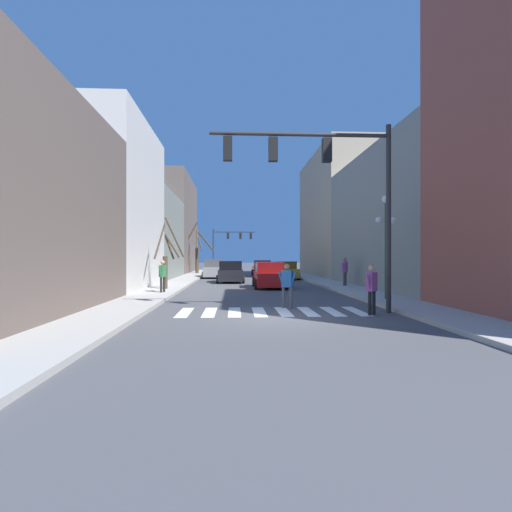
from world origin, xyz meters
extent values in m
plane|color=#4C4C4F|center=(0.00, 0.00, 0.00)|extent=(240.00, 240.00, 0.00)
cube|color=#ADA89E|center=(-5.52, 0.00, 0.07)|extent=(2.18, 90.00, 0.15)
cube|color=#ADA89E|center=(5.52, 0.00, 0.07)|extent=(2.18, 90.00, 0.15)
cube|color=beige|center=(-9.61, 11.82, 5.10)|extent=(6.00, 10.53, 10.20)
cube|color=gray|center=(-9.61, 23.01, 3.79)|extent=(6.00, 11.84, 7.58)
cube|color=#66564C|center=(-9.61, 36.27, 5.79)|extent=(6.00, 14.67, 11.58)
cube|color=gray|center=(9.61, 11.36, 4.26)|extent=(6.00, 15.72, 8.53)
cube|color=tan|center=(9.61, 27.08, 6.17)|extent=(6.00, 15.72, 12.34)
cube|color=white|center=(-3.15, 1.36, 0.00)|extent=(0.45, 2.60, 0.01)
cube|color=white|center=(-2.25, 1.36, 0.00)|extent=(0.45, 2.60, 0.01)
cube|color=white|center=(-1.35, 1.36, 0.00)|extent=(0.45, 2.60, 0.01)
cube|color=white|center=(-0.45, 1.36, 0.00)|extent=(0.45, 2.60, 0.01)
cube|color=white|center=(0.45, 1.36, 0.00)|extent=(0.45, 2.60, 0.01)
cube|color=white|center=(1.35, 1.36, 0.00)|extent=(0.45, 2.60, 0.01)
cube|color=white|center=(2.25, 1.36, 0.00)|extent=(0.45, 2.60, 0.01)
cube|color=white|center=(3.15, 1.36, 0.00)|extent=(0.45, 2.60, 0.01)
cylinder|color=#2D2D2D|center=(4.18, 0.87, 3.38)|extent=(0.18, 0.18, 6.77)
cylinder|color=#2D2D2D|center=(0.98, 0.87, 6.37)|extent=(6.42, 0.14, 0.14)
cube|color=black|center=(1.94, 0.87, 5.82)|extent=(0.32, 0.28, 0.84)
cube|color=black|center=(0.01, 0.87, 5.82)|extent=(0.32, 0.28, 0.84)
cube|color=black|center=(-1.59, 0.87, 5.82)|extent=(0.32, 0.28, 0.84)
cylinder|color=#2D2D2D|center=(-4.18, 41.10, 2.90)|extent=(0.18, 0.18, 5.80)
cylinder|color=#2D2D2D|center=(-1.36, 41.10, 5.40)|extent=(5.65, 0.14, 0.14)
cube|color=black|center=(-2.21, 41.10, 4.85)|extent=(0.32, 0.28, 0.84)
cube|color=black|center=(-0.51, 41.10, 4.85)|extent=(0.32, 0.28, 0.84)
cube|color=black|center=(0.90, 41.10, 4.85)|extent=(0.32, 0.28, 0.84)
cylinder|color=#1E4C2D|center=(5.42, 4.29, 2.29)|extent=(0.12, 0.12, 4.27)
sphere|color=white|center=(5.42, 4.29, 4.60)|extent=(0.36, 0.36, 0.36)
sphere|color=white|center=(5.10, 4.29, 3.65)|extent=(0.31, 0.31, 0.31)
sphere|color=white|center=(5.74, 4.29, 3.65)|extent=(0.31, 0.31, 0.31)
cube|color=black|center=(-1.64, 18.18, 0.59)|extent=(1.86, 4.13, 0.83)
cube|color=black|center=(-1.64, 18.18, 1.34)|extent=(1.71, 2.15, 0.68)
cylinder|color=black|center=(-0.69, 16.90, 0.32)|extent=(0.22, 0.64, 0.64)
cylinder|color=black|center=(-2.59, 16.90, 0.32)|extent=(0.22, 0.64, 0.64)
cylinder|color=black|center=(-0.69, 19.46, 0.32)|extent=(0.22, 0.64, 0.64)
cylinder|color=black|center=(-2.59, 19.46, 0.32)|extent=(0.22, 0.64, 0.64)
cube|color=gray|center=(-3.27, 24.91, 0.61)|extent=(1.82, 4.46, 0.87)
cube|color=#464648|center=(-3.27, 24.91, 1.40)|extent=(1.68, 2.32, 0.71)
cylinder|color=black|center=(-4.20, 26.30, 0.32)|extent=(0.22, 0.64, 0.64)
cylinder|color=black|center=(-2.34, 26.30, 0.32)|extent=(0.22, 0.64, 0.64)
cylinder|color=black|center=(-4.20, 23.53, 0.32)|extent=(0.22, 0.64, 0.64)
cylinder|color=black|center=(-2.34, 23.53, 0.32)|extent=(0.22, 0.64, 0.64)
cube|color=#A38423|center=(3.22, 22.52, 0.57)|extent=(1.93, 4.49, 0.78)
cube|color=#594813|center=(3.22, 22.52, 1.28)|extent=(1.78, 2.34, 0.64)
cylinder|color=black|center=(2.23, 23.91, 0.32)|extent=(0.22, 0.64, 0.64)
cylinder|color=black|center=(4.20, 23.91, 0.32)|extent=(0.22, 0.64, 0.64)
cylinder|color=black|center=(2.23, 21.13, 0.32)|extent=(0.22, 0.64, 0.64)
cylinder|color=black|center=(4.20, 21.13, 0.32)|extent=(0.22, 0.64, 0.64)
cube|color=red|center=(0.91, 12.60, 0.59)|extent=(1.82, 4.50, 0.83)
cube|color=maroon|center=(0.91, 12.60, 1.34)|extent=(1.67, 2.34, 0.68)
cylinder|color=black|center=(-0.01, 14.00, 0.32)|extent=(0.22, 0.64, 0.64)
cylinder|color=black|center=(1.84, 14.00, 0.32)|extent=(0.22, 0.64, 0.64)
cylinder|color=black|center=(-0.01, 11.21, 0.32)|extent=(0.22, 0.64, 0.64)
cylinder|color=black|center=(1.84, 11.21, 0.32)|extent=(0.22, 0.64, 0.64)
cube|color=white|center=(-3.32, 35.63, 0.55)|extent=(1.73, 4.74, 0.75)
cube|color=gray|center=(-3.32, 35.63, 1.24)|extent=(1.60, 2.46, 0.62)
cylinder|color=black|center=(-4.20, 37.10, 0.32)|extent=(0.22, 0.64, 0.64)
cylinder|color=black|center=(-2.43, 37.10, 0.32)|extent=(0.22, 0.64, 0.64)
cylinder|color=black|center=(-4.20, 34.16, 0.32)|extent=(0.22, 0.64, 0.64)
cylinder|color=black|center=(-2.43, 34.16, 0.32)|extent=(0.22, 0.64, 0.64)
cube|color=red|center=(1.59, 29.00, 0.58)|extent=(1.86, 4.31, 0.80)
cube|color=maroon|center=(1.59, 29.00, 1.30)|extent=(1.71, 2.24, 0.66)
cylinder|color=black|center=(0.64, 30.33, 0.32)|extent=(0.22, 0.64, 0.64)
cylinder|color=black|center=(2.54, 30.33, 0.32)|extent=(0.22, 0.64, 0.64)
cylinder|color=black|center=(0.64, 27.66, 0.32)|extent=(0.22, 0.64, 0.64)
cylinder|color=black|center=(2.54, 27.66, 0.32)|extent=(0.22, 0.64, 0.64)
cylinder|color=#4C4C51|center=(0.57, 2.40, 0.41)|extent=(0.12, 0.12, 0.83)
cylinder|color=#4C4C51|center=(0.84, 2.28, 0.41)|extent=(0.12, 0.12, 0.83)
cube|color=#235693|center=(0.71, 2.34, 1.15)|extent=(0.46, 0.38, 0.65)
sphere|color=#8C664C|center=(0.71, 2.34, 1.63)|extent=(0.23, 0.23, 0.23)
cylinder|color=#235693|center=(0.50, 2.44, 1.11)|extent=(0.30, 0.20, 0.63)
cylinder|color=#235693|center=(0.92, 2.24, 1.11)|extent=(0.30, 0.20, 0.63)
cylinder|color=black|center=(3.29, 0.28, 0.41)|extent=(0.12, 0.12, 0.82)
cylinder|color=black|center=(3.51, 0.49, 0.41)|extent=(0.12, 0.12, 0.82)
cube|color=#9E4C93|center=(3.40, 0.38, 1.15)|extent=(0.45, 0.44, 0.65)
sphere|color=tan|center=(3.40, 0.38, 1.62)|extent=(0.23, 0.23, 0.23)
cylinder|color=#9E4C93|center=(3.23, 0.22, 1.11)|extent=(0.27, 0.26, 0.63)
cylinder|color=#9E4C93|center=(3.57, 0.54, 1.11)|extent=(0.27, 0.26, 0.63)
cylinder|color=black|center=(-5.07, 8.16, 0.55)|extent=(0.12, 0.12, 0.80)
cylinder|color=black|center=(-5.18, 7.89, 0.55)|extent=(0.12, 0.12, 0.80)
cube|color=#337542|center=(-5.12, 8.03, 1.26)|extent=(0.35, 0.44, 0.63)
sphere|color=tan|center=(-5.12, 8.03, 1.72)|extent=(0.22, 0.22, 0.22)
cylinder|color=#337542|center=(-5.04, 8.24, 1.22)|extent=(0.18, 0.29, 0.61)
cylinder|color=#337542|center=(-5.21, 7.82, 1.22)|extent=(0.18, 0.29, 0.61)
cylinder|color=#4C4C51|center=(5.66, 12.00, 0.58)|extent=(0.13, 0.13, 0.86)
cylinder|color=#4C4C51|center=(5.85, 12.25, 0.58)|extent=(0.13, 0.13, 0.86)
cube|color=#9E4C93|center=(5.75, 12.13, 1.35)|extent=(0.44, 0.48, 0.68)
sphere|color=#8C664C|center=(5.75, 12.13, 1.84)|extent=(0.24, 0.24, 0.24)
cylinder|color=#9E4C93|center=(5.61, 11.93, 1.30)|extent=(0.25, 0.29, 0.65)
cylinder|color=#9E4C93|center=(5.90, 12.32, 1.30)|extent=(0.25, 0.29, 0.65)
cylinder|color=#473828|center=(-5.40, 10.44, 1.10)|extent=(0.28, 0.28, 1.89)
cylinder|color=#473828|center=(-5.63, 10.00, 2.94)|extent=(0.54, 0.98, 2.14)
cylinder|color=#473828|center=(-5.20, 10.75, 2.56)|extent=(0.51, 0.73, 1.42)
cylinder|color=#473828|center=(-4.99, 10.38, 2.66)|extent=(0.93, 0.23, 1.41)
cylinder|color=#473828|center=(-4.88, 10.55, 3.16)|extent=(1.14, 0.33, 2.38)
cylinder|color=#473828|center=(-5.64, 33.00, 1.59)|extent=(0.39, 0.39, 2.88)
cylinder|color=#473828|center=(-5.56, 32.17, 4.08)|extent=(0.31, 1.81, 2.30)
cylinder|color=#473828|center=(-5.31, 32.59, 3.70)|extent=(0.79, 0.98, 2.03)
cylinder|color=#473828|center=(-6.45, 32.90, 4.39)|extent=(1.79, 0.39, 3.22)
cylinder|color=#473828|center=(-4.68, 33.46, 3.83)|extent=(2.01, 1.16, 2.47)
camera|label=1|loc=(-1.36, -13.18, 2.02)|focal=28.00mm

